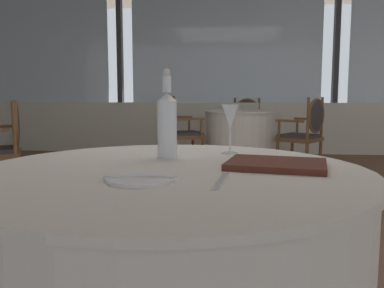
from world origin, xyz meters
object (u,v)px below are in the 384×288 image
at_px(side_plate, 140,179).
at_px(wine_glass, 230,118).
at_px(menu_book, 276,164).
at_px(dining_chair_1_1, 177,127).
at_px(dining_chair_1_2, 306,129).
at_px(dining_chair_0_0, 3,142).
at_px(water_bottle, 167,123).
at_px(dining_chair_1_0, 246,121).

height_order(side_plate, wine_glass, wine_glass).
height_order(wine_glass, menu_book, wine_glass).
relative_size(dining_chair_1_1, dining_chair_1_2, 1.01).
bearing_deg(dining_chair_0_0, water_bottle, 105.30).
height_order(water_bottle, dining_chair_1_0, water_bottle).
bearing_deg(water_bottle, dining_chair_1_2, 72.39).
bearing_deg(dining_chair_1_1, menu_book, -102.86).
relative_size(side_plate, dining_chair_1_1, 0.19).
distance_m(dining_chair_0_0, dining_chair_1_1, 2.29).
bearing_deg(dining_chair_1_0, dining_chair_1_1, -30.15).
bearing_deg(wine_glass, side_plate, -114.34).
relative_size(menu_book, dining_chair_1_2, 0.32).
distance_m(side_plate, dining_chair_1_2, 4.38).
distance_m(side_plate, water_bottle, 0.43).
xyz_separation_m(side_plate, menu_book, (0.39, 0.25, 0.01)).
height_order(side_plate, dining_chair_1_1, dining_chair_1_1).
xyz_separation_m(side_plate, wine_glass, (0.24, 0.54, 0.14)).
xyz_separation_m(menu_book, dining_chair_1_1, (-0.85, 4.12, -0.21)).
bearing_deg(side_plate, menu_book, 32.01).
bearing_deg(menu_book, dining_chair_1_1, 113.36).
xyz_separation_m(dining_chair_1_0, dining_chair_1_1, (-0.97, -1.36, 0.01)).
relative_size(menu_book, dining_chair_0_0, 0.33).
xyz_separation_m(side_plate, water_bottle, (0.01, 0.41, 0.13)).
relative_size(side_plate, dining_chair_1_2, 0.19).
bearing_deg(dining_chair_1_1, dining_chair_0_0, -153.10).
bearing_deg(dining_chair_1_2, wine_glass, 110.67).
xyz_separation_m(menu_book, dining_chair_1_2, (0.82, 3.96, -0.22)).
bearing_deg(water_bottle, dining_chair_1_1, 96.72).
bearing_deg(dining_chair_1_1, water_bottle, -107.75).
bearing_deg(wine_glass, water_bottle, -151.43).
distance_m(side_plate, dining_chair_1_1, 4.39).
bearing_deg(side_plate, dining_chair_1_2, 73.87).
bearing_deg(dining_chair_1_2, dining_chair_0_0, 63.25).
xyz_separation_m(wine_glass, dining_chair_0_0, (-2.13, 2.03, -0.35)).
bearing_deg(dining_chair_1_0, wine_glass, 2.47).
relative_size(side_plate, wine_glass, 0.95).
height_order(wine_glass, dining_chair_1_0, wine_glass).
height_order(menu_book, dining_chair_1_2, dining_chair_1_2).
relative_size(wine_glass, dining_chair_1_2, 0.20).
relative_size(side_plate, dining_chair_1_0, 0.20).
xyz_separation_m(dining_chair_0_0, dining_chair_1_0, (2.40, 3.15, 0.01)).
distance_m(water_bottle, dining_chair_1_2, 3.99).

